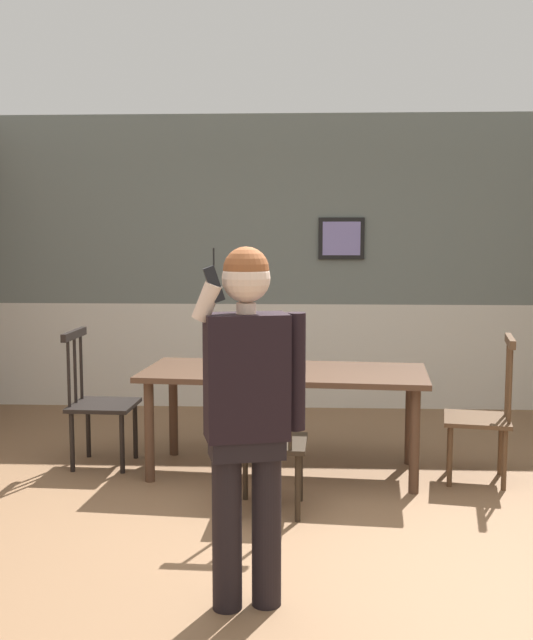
# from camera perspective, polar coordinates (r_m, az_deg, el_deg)

# --- Properties ---
(ground_plane) EXTENTS (7.72, 7.72, 0.00)m
(ground_plane) POSITION_cam_1_polar(r_m,az_deg,el_deg) (4.58, 3.99, -16.19)
(ground_plane) COLOR #846042
(room_back_partition) EXTENTS (6.67, 0.17, 2.90)m
(room_back_partition) POSITION_cam_1_polar(r_m,az_deg,el_deg) (7.75, 3.48, 3.77)
(room_back_partition) COLOR slate
(room_back_partition) RESTS_ON ground_plane
(dining_table) EXTENTS (2.11, 1.05, 0.76)m
(dining_table) POSITION_cam_1_polar(r_m,az_deg,el_deg) (5.67, 1.32, -4.51)
(dining_table) COLOR #4C3323
(dining_table) RESTS_ON ground_plane
(chair_near_window) EXTENTS (0.52, 0.52, 1.04)m
(chair_near_window) POSITION_cam_1_polar(r_m,az_deg,el_deg) (5.73, 15.59, -6.67)
(chair_near_window) COLOR #513823
(chair_near_window) RESTS_ON ground_plane
(chair_by_doorway) EXTENTS (0.47, 0.47, 0.98)m
(chair_by_doorway) POSITION_cam_1_polar(r_m,az_deg,el_deg) (4.92, 0.25, -8.77)
(chair_by_doorway) COLOR #2D2319
(chair_by_doorway) RESTS_ON ground_plane
(chair_at_table_head) EXTENTS (0.49, 0.49, 1.03)m
(chair_at_table_head) POSITION_cam_1_polar(r_m,az_deg,el_deg) (6.03, -12.22, -5.84)
(chair_at_table_head) COLOR black
(chair_at_table_head) RESTS_ON ground_plane
(person_figure) EXTENTS (0.52, 0.29, 1.70)m
(person_figure) POSITION_cam_1_polar(r_m,az_deg,el_deg) (3.60, -1.37, -6.22)
(person_figure) COLOR black
(person_figure) RESTS_ON ground_plane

